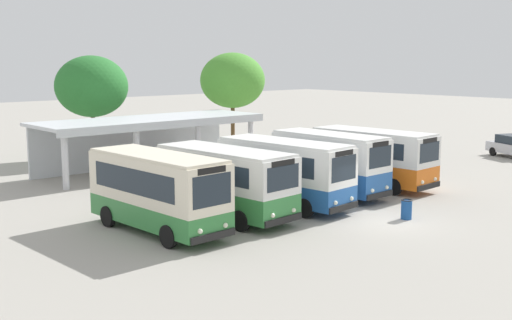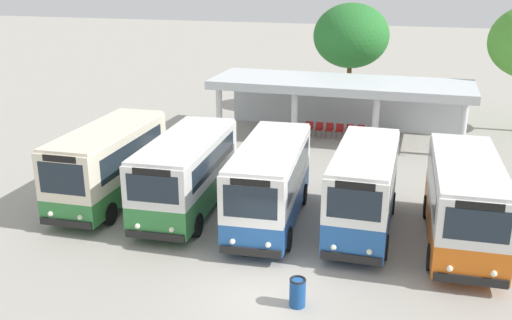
# 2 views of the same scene
# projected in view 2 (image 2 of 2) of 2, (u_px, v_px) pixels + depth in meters

# --- Properties ---
(ground_plane) EXTENTS (180.00, 180.00, 0.00)m
(ground_plane) POSITION_uv_depth(u_px,v_px,m) (264.00, 293.00, 17.73)
(ground_plane) COLOR #A39E93
(city_bus_nearest_orange) EXTENTS (2.56, 7.15, 3.26)m
(city_bus_nearest_orange) POSITION_uv_depth(u_px,v_px,m) (109.00, 162.00, 24.17)
(city_bus_nearest_orange) COLOR black
(city_bus_nearest_orange) RESTS_ON ground
(city_bus_second_in_row) EXTENTS (2.79, 7.23, 3.14)m
(city_bus_second_in_row) POSITION_uv_depth(u_px,v_px,m) (187.00, 171.00, 23.21)
(city_bus_second_in_row) COLOR black
(city_bus_second_in_row) RESTS_ON ground
(city_bus_middle_cream) EXTENTS (2.75, 7.23, 3.21)m
(city_bus_middle_cream) POSITION_uv_depth(u_px,v_px,m) (270.00, 181.00, 22.07)
(city_bus_middle_cream) COLOR black
(city_bus_middle_cream) RESTS_ON ground
(city_bus_fourth_amber) EXTENTS (2.27, 6.62, 3.27)m
(city_bus_fourth_amber) POSITION_uv_depth(u_px,v_px,m) (364.00, 187.00, 21.35)
(city_bus_fourth_amber) COLOR black
(city_bus_fourth_amber) RESTS_ON ground
(city_bus_fifth_blue) EXTENTS (2.64, 7.28, 3.18)m
(city_bus_fifth_blue) POSITION_uv_depth(u_px,v_px,m) (464.00, 199.00, 20.34)
(city_bus_fifth_blue) COLOR black
(city_bus_fifth_blue) RESTS_ON ground
(terminal_canopy) EXTENTS (14.84, 4.94, 3.40)m
(terminal_canopy) POSITION_uv_depth(u_px,v_px,m) (342.00, 92.00, 33.85)
(terminal_canopy) COLOR silver
(terminal_canopy) RESTS_ON ground
(waiting_chair_end_by_column) EXTENTS (0.45, 0.45, 0.86)m
(waiting_chair_end_by_column) POSITION_uv_depth(u_px,v_px,m) (309.00, 127.00, 34.26)
(waiting_chair_end_by_column) COLOR slate
(waiting_chair_end_by_column) RESTS_ON ground
(waiting_chair_second_from_end) EXTENTS (0.45, 0.45, 0.86)m
(waiting_chair_second_from_end) POSITION_uv_depth(u_px,v_px,m) (319.00, 128.00, 34.08)
(waiting_chair_second_from_end) COLOR slate
(waiting_chair_second_from_end) RESTS_ON ground
(waiting_chair_middle_seat) EXTENTS (0.45, 0.45, 0.86)m
(waiting_chair_middle_seat) POSITION_uv_depth(u_px,v_px,m) (329.00, 129.00, 33.95)
(waiting_chair_middle_seat) COLOR slate
(waiting_chair_middle_seat) RESTS_ON ground
(waiting_chair_fourth_seat) EXTENTS (0.45, 0.45, 0.86)m
(waiting_chair_fourth_seat) POSITION_uv_depth(u_px,v_px,m) (339.00, 130.00, 33.75)
(waiting_chair_fourth_seat) COLOR slate
(waiting_chair_fourth_seat) RESTS_ON ground
(waiting_chair_fifth_seat) EXTENTS (0.45, 0.45, 0.86)m
(waiting_chair_fifth_seat) POSITION_uv_depth(u_px,v_px,m) (350.00, 130.00, 33.63)
(waiting_chair_fifth_seat) COLOR slate
(waiting_chair_fifth_seat) RESTS_ON ground
(waiting_chair_far_end_seat) EXTENTS (0.45, 0.45, 0.86)m
(waiting_chair_far_end_seat) POSITION_uv_depth(u_px,v_px,m) (360.00, 131.00, 33.51)
(waiting_chair_far_end_seat) COLOR slate
(waiting_chair_far_end_seat) RESTS_ON ground
(roadside_tree_behind_canopy) EXTENTS (5.10, 5.10, 7.36)m
(roadside_tree_behind_canopy) POSITION_uv_depth(u_px,v_px,m) (351.00, 36.00, 38.90)
(roadside_tree_behind_canopy) COLOR brown
(roadside_tree_behind_canopy) RESTS_ON ground
(litter_bin_apron) EXTENTS (0.49, 0.49, 0.90)m
(litter_bin_apron) POSITION_uv_depth(u_px,v_px,m) (298.00, 292.00, 16.94)
(litter_bin_apron) COLOR #19478C
(litter_bin_apron) RESTS_ON ground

